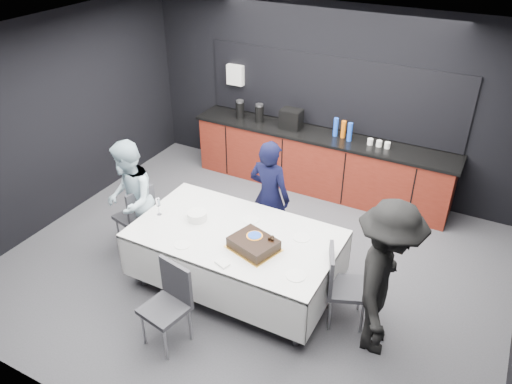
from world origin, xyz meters
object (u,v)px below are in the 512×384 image
person_left (130,200)px  chair_right (340,282)px  plate_stack (197,216)px  champagne_flute (158,203)px  party_table (236,243)px  chair_left (138,213)px  person_center (269,197)px  cake_assembly (254,244)px  chair_near (170,299)px  person_right (385,280)px

person_left → chair_right: bearing=54.5°
plate_stack → champagne_flute: (-0.46, -0.13, 0.11)m
party_table → plate_stack: (-0.53, 0.03, 0.19)m
plate_stack → chair_right: 1.80m
chair_left → person_center: 1.71m
party_table → chair_left: (-1.50, 0.07, -0.11)m
party_table → cake_assembly: bearing=-26.3°
chair_right → cake_assembly: bearing=-167.6°
plate_stack → person_left: (-0.98, -0.03, -0.05)m
chair_right → chair_near: same height
champagne_flute → person_center: bearing=45.3°
party_table → champagne_flute: bearing=-174.3°
chair_left → person_left: size_ratio=0.59×
chair_near → person_left: (-1.31, 1.00, 0.24)m
champagne_flute → chair_left: size_ratio=0.24×
person_center → person_right: person_right is taller
party_table → chair_right: chair_right is taller
champagne_flute → chair_right: size_ratio=0.24×
party_table → person_right: size_ratio=1.35×
chair_left → chair_near: size_ratio=1.00×
plate_stack → chair_right: size_ratio=0.25×
person_center → person_right: (1.73, -0.98, 0.09)m
party_table → person_left: person_left is taller
cake_assembly → person_center: bearing=107.7°
party_table → chair_near: bearing=-100.9°
chair_left → chair_right: (2.74, -0.03, 0.00)m
chair_left → person_center: bearing=28.7°
chair_right → person_left: person_left is taller
person_center → chair_near: bearing=87.5°
chair_right → plate_stack: bearing=-179.4°
plate_stack → champagne_flute: size_ratio=1.03×
plate_stack → chair_left: size_ratio=0.25×
chair_left → person_right: size_ratio=0.54×
plate_stack → chair_left: (-0.97, 0.05, -0.30)m
chair_left → cake_assembly: bearing=-7.3°
chair_right → person_right: bearing=-15.8°
chair_near → party_table: bearing=79.1°
chair_right → chair_left: bearing=179.4°
person_center → cake_assembly: bearing=110.6°
person_left → party_table: bearing=53.7°
cake_assembly → person_right: (1.40, 0.07, 0.02)m
chair_left → person_right: person_right is taller
cake_assembly → champagne_flute: (-1.31, 0.06, 0.09)m
chair_near → chair_left: bearing=140.2°
chair_left → person_left: person_left is taller
plate_stack → person_right: 2.25m
plate_stack → chair_right: chair_right is taller
party_table → cake_assembly: cake_assembly is taller
party_table → champagne_flute: 1.03m
cake_assembly → champagne_flute: champagne_flute is taller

